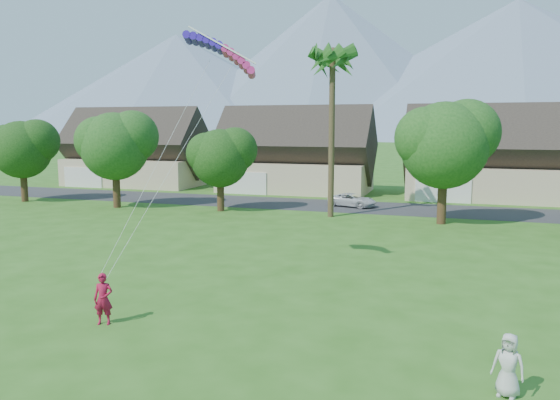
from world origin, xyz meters
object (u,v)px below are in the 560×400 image
at_px(kite_flyer, 103,299).
at_px(parafoil_kite, 223,49).
at_px(watcher, 508,365).
at_px(parked_car, 352,200).

xyz_separation_m(kite_flyer, parafoil_kite, (1.70, 6.65, 9.16)).
relative_size(watcher, parked_car, 0.41).
height_order(watcher, parafoil_kite, parafoil_kite).
distance_m(kite_flyer, watcher, 12.95).
distance_m(parked_car, parafoil_kite, 25.01).
xyz_separation_m(watcher, parafoil_kite, (-11.20, 7.80, 9.24)).
bearing_deg(parafoil_kite, kite_flyer, -119.09).
bearing_deg(kite_flyer, parked_car, 66.12).
bearing_deg(parked_car, kite_flyer, -169.95).
height_order(watcher, parked_car, watcher).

